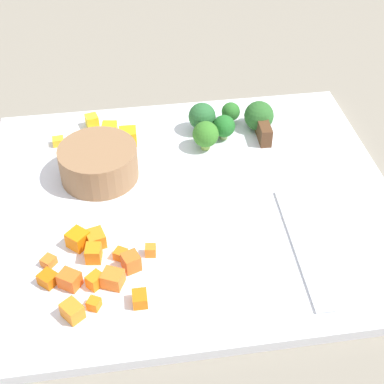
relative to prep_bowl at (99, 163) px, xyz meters
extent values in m
plane|color=gray|center=(0.10, -0.06, -0.03)|extent=(4.00, 4.00, 0.00)
cube|color=white|center=(0.10, -0.06, -0.03)|extent=(0.46, 0.40, 0.01)
cylinder|color=#916A47|center=(0.00, 0.00, 0.00)|extent=(0.09, 0.09, 0.04)
cube|color=silver|center=(0.20, -0.15, -0.02)|extent=(0.02, 0.17, 0.00)
cube|color=#55341D|center=(0.21, 0.06, -0.01)|extent=(0.02, 0.06, 0.02)
cube|color=orange|center=(-0.03, -0.11, -0.01)|extent=(0.03, 0.03, 0.02)
cube|color=orange|center=(-0.03, -0.20, -0.01)|extent=(0.02, 0.02, 0.02)
cube|color=orange|center=(0.03, -0.19, -0.01)|extent=(0.01, 0.02, 0.01)
cube|color=orange|center=(-0.03, -0.16, -0.01)|extent=(0.02, 0.02, 0.02)
cube|color=orange|center=(0.05, -0.13, -0.01)|extent=(0.01, 0.01, 0.01)
cube|color=orange|center=(0.02, -0.13, -0.02)|extent=(0.02, 0.02, 0.01)
cube|color=orange|center=(0.01, -0.17, -0.01)|extent=(0.03, 0.02, 0.02)
cube|color=orange|center=(-0.01, -0.11, -0.01)|extent=(0.02, 0.02, 0.02)
cube|color=orange|center=(-0.01, -0.19, -0.02)|extent=(0.01, 0.01, 0.01)
cube|color=orange|center=(-0.01, -0.13, -0.01)|extent=(0.02, 0.02, 0.02)
cube|color=orange|center=(-0.05, -0.13, -0.02)|extent=(0.02, 0.02, 0.01)
cube|color=orange|center=(-0.05, -0.16, -0.01)|extent=(0.02, 0.02, 0.01)
cube|color=orange|center=(0.03, -0.15, -0.01)|extent=(0.02, 0.02, 0.02)
cube|color=orange|center=(-0.01, -0.17, -0.01)|extent=(0.02, 0.02, 0.01)
cube|color=yellow|center=(-0.05, 0.07, -0.02)|extent=(0.01, 0.01, 0.01)
cube|color=yellow|center=(0.02, 0.08, -0.01)|extent=(0.02, 0.02, 0.02)
cube|color=yellow|center=(0.00, 0.06, -0.01)|extent=(0.02, 0.02, 0.02)
cube|color=yellow|center=(0.04, 0.06, -0.01)|extent=(0.02, 0.02, 0.02)
cube|color=yellow|center=(0.02, 0.06, -0.01)|extent=(0.02, 0.02, 0.01)
cube|color=yellow|center=(-0.01, 0.11, -0.01)|extent=(0.02, 0.02, 0.02)
cylinder|color=#8EAD56|center=(0.17, 0.09, -0.01)|extent=(0.01, 0.01, 0.01)
sphere|color=#2D6D27|center=(0.17, 0.09, 0.00)|extent=(0.02, 0.02, 0.02)
cylinder|color=#8EB267|center=(0.21, 0.07, -0.02)|extent=(0.01, 0.01, 0.01)
sphere|color=#2C6428|center=(0.21, 0.07, 0.00)|extent=(0.04, 0.04, 0.04)
cylinder|color=#85BF57|center=(0.13, 0.07, -0.01)|extent=(0.01, 0.01, 0.01)
sphere|color=#2A6532|center=(0.13, 0.07, 0.00)|extent=(0.04, 0.04, 0.04)
cylinder|color=#90BA54|center=(0.13, 0.04, -0.01)|extent=(0.01, 0.01, 0.01)
sphere|color=#377A26|center=(0.13, 0.04, 0.00)|extent=(0.03, 0.03, 0.03)
cylinder|color=#98B46B|center=(0.16, 0.05, -0.01)|extent=(0.01, 0.01, 0.01)
sphere|color=#226A25|center=(0.16, 0.05, 0.00)|extent=(0.03, 0.03, 0.03)
camera|label=1|loc=(0.03, -0.53, 0.41)|focal=53.43mm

